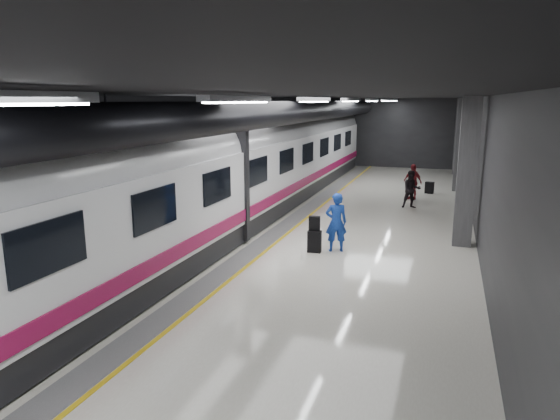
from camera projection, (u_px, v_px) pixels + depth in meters
The scene contains 9 objects.
ground at pixel (302, 249), 15.01m from camera, with size 40.00×40.00×0.00m, color silver.
platform_hall at pixel (303, 128), 15.23m from camera, with size 10.02×40.02×4.51m.
train at pixel (203, 176), 15.58m from camera, with size 3.05×38.00×4.05m.
traveler_main at pixel (336, 222), 14.61m from camera, with size 0.64×0.42×1.76m, color blue.
suitcase_main at pixel (314, 242), 14.63m from camera, with size 0.39×0.25×0.64m, color black.
shoulder_bag at pixel (314, 223), 14.55m from camera, with size 0.32×0.17×0.43m, color black.
traveler_far_a at pixel (412, 189), 20.55m from camera, with size 0.76×0.59×1.56m, color black.
traveler_far_b at pixel (413, 182), 22.39m from camera, with size 0.94×0.39×1.60m, color maroon.
suitcase_far at pixel (429, 188), 23.91m from camera, with size 0.38×0.25×0.56m, color black.
Camera 1 is at (3.98, -13.86, 4.37)m, focal length 32.00 mm.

